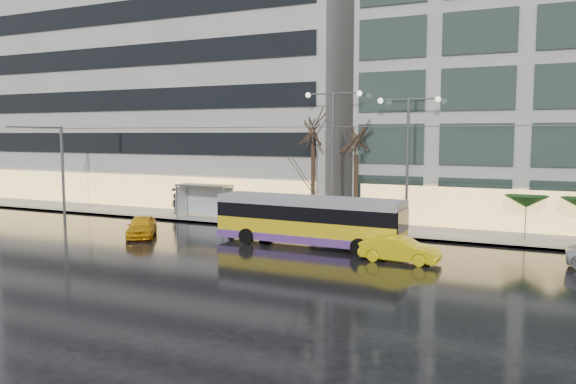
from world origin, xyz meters
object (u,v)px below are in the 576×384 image
Objects in this scene: bus_shelter at (201,194)px; street_lamp_near at (333,140)px; taxi_a at (142,226)px; trolleybus at (309,222)px.

street_lamp_near is (10.38, 0.11, 4.03)m from bus_shelter.
street_lamp_near is at bearing 6.29° from taxi_a.
trolleybus is 1.23× the size of street_lamp_near.
bus_shelter is at bearing -179.37° from street_lamp_near.
taxi_a is (-9.74, -7.76, -5.32)m from street_lamp_near.
trolleybus is at bearing -22.43° from taxi_a.
street_lamp_near is at bearing 0.63° from bus_shelter.
taxi_a is (-10.50, -1.82, -0.71)m from trolleybus.
trolleybus reaches higher than taxi_a.
street_lamp_near reaches higher than taxi_a.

